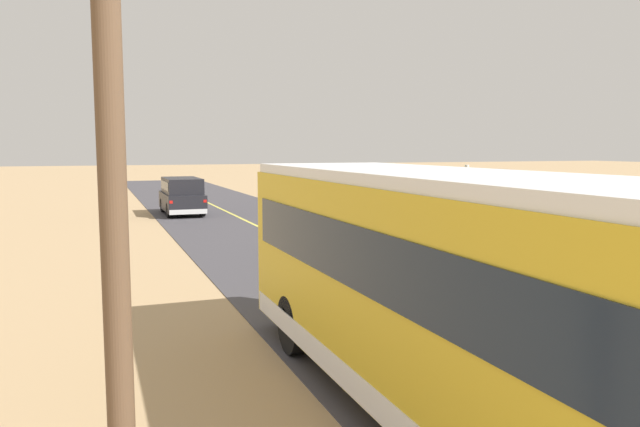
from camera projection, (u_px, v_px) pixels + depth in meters
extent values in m
plane|color=tan|center=(588.00, 384.00, 9.06)|extent=(240.00, 240.00, 0.00)
cube|color=#423F44|center=(588.00, 383.00, 9.06)|extent=(8.00, 120.00, 0.02)
cube|color=#D8CC4C|center=(588.00, 383.00, 9.05)|extent=(0.16, 117.60, 0.00)
cube|color=#3F7F4C|center=(393.00, 202.00, 19.24)|extent=(2.50, 2.20, 2.20)
cube|color=#192333|center=(393.00, 187.00, 19.19)|extent=(2.53, 1.54, 0.70)
cube|color=brown|center=(498.00, 267.00, 14.34)|extent=(2.50, 6.40, 0.24)
cylinder|color=silver|center=(393.00, 205.00, 16.71)|extent=(0.12, 0.12, 2.20)
cylinder|color=silver|center=(466.00, 203.00, 17.54)|extent=(0.12, 0.12, 2.20)
cylinder|color=silver|center=(555.00, 236.00, 10.87)|extent=(0.12, 0.12, 2.20)
cube|color=silver|center=(455.00, 246.00, 13.85)|extent=(0.08, 6.30, 0.12)
cube|color=silver|center=(540.00, 240.00, 14.70)|extent=(0.08, 6.30, 0.12)
cube|color=silver|center=(605.00, 268.00, 11.34)|extent=(2.40, 0.08, 0.12)
cube|color=silver|center=(456.00, 227.00, 13.80)|extent=(0.08, 6.30, 0.12)
cube|color=silver|center=(541.00, 223.00, 14.65)|extent=(0.08, 6.30, 0.12)
cube|color=silver|center=(606.00, 245.00, 11.29)|extent=(2.40, 0.08, 0.12)
cube|color=silver|center=(456.00, 208.00, 13.76)|extent=(0.08, 6.30, 0.12)
cube|color=silver|center=(542.00, 205.00, 14.60)|extent=(0.08, 6.30, 0.12)
cube|color=silver|center=(607.00, 222.00, 11.24)|extent=(2.40, 0.08, 0.12)
cube|color=silver|center=(457.00, 189.00, 13.71)|extent=(0.08, 6.30, 0.12)
cube|color=silver|center=(543.00, 186.00, 14.56)|extent=(0.08, 6.30, 0.12)
cube|color=silver|center=(608.00, 198.00, 11.19)|extent=(2.40, 0.08, 0.12)
ellipsoid|color=#8C6B4C|center=(501.00, 184.00, 14.12)|extent=(1.75, 3.84, 0.70)
cylinder|color=black|center=(362.00, 242.00, 18.99)|extent=(0.32, 1.10, 1.10)
cylinder|color=black|center=(422.00, 238.00, 19.76)|extent=(0.32, 1.10, 1.10)
cylinder|color=black|center=(493.00, 288.00, 12.78)|extent=(0.32, 1.10, 1.10)
cylinder|color=black|center=(574.00, 280.00, 13.55)|extent=(0.32, 1.10, 1.10)
cube|color=gold|center=(458.00, 293.00, 7.56)|extent=(2.50, 10.00, 2.70)
cube|color=white|center=(461.00, 179.00, 7.40)|extent=(2.45, 9.80, 0.16)
cube|color=#192333|center=(459.00, 256.00, 7.51)|extent=(2.54, 9.20, 0.80)
cube|color=silver|center=(455.00, 381.00, 7.68)|extent=(2.53, 9.80, 0.36)
cylinder|color=black|center=(294.00, 324.00, 10.33)|extent=(0.30, 1.00, 1.00)
cylinder|color=black|center=(407.00, 312.00, 11.10)|extent=(0.30, 1.00, 1.00)
cube|color=black|center=(182.00, 201.00, 31.93)|extent=(1.90, 4.60, 0.90)
cube|color=black|center=(182.00, 185.00, 31.69)|extent=(1.75, 3.59, 0.80)
cube|color=#192333|center=(182.00, 185.00, 31.69)|extent=(1.79, 3.22, 0.44)
cube|color=silver|center=(188.00, 212.00, 29.90)|extent=(1.86, 0.20, 0.24)
cube|color=red|center=(171.00, 202.00, 29.49)|extent=(0.16, 0.06, 0.14)
cube|color=red|center=(205.00, 201.00, 30.08)|extent=(0.16, 0.06, 0.14)
cylinder|color=black|center=(163.00, 205.00, 33.00)|extent=(0.26, 0.76, 0.76)
cylinder|color=black|center=(193.00, 204.00, 33.57)|extent=(0.26, 0.76, 0.76)
cylinder|color=black|center=(169.00, 210.00, 30.34)|extent=(0.26, 0.76, 0.76)
cylinder|color=black|center=(202.00, 209.00, 30.92)|extent=(0.26, 0.76, 0.76)
cylinder|color=brown|center=(110.00, 110.00, 5.06)|extent=(0.24, 0.24, 7.70)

